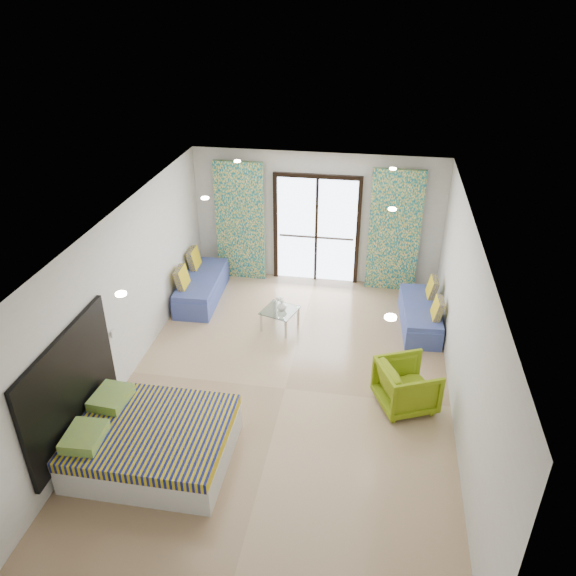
% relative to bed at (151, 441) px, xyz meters
% --- Properties ---
extents(floor, '(5.00, 7.50, 0.01)m').
position_rel_bed_xyz_m(floor, '(1.48, 1.70, -0.29)').
color(floor, '#957859').
rests_on(floor, ground).
extents(ceiling, '(5.00, 7.50, 0.01)m').
position_rel_bed_xyz_m(ceiling, '(1.48, 1.70, 2.41)').
color(ceiling, silver).
rests_on(ceiling, ground).
extents(wall_back, '(5.00, 0.01, 2.70)m').
position_rel_bed_xyz_m(wall_back, '(1.48, 5.45, 1.06)').
color(wall_back, silver).
rests_on(wall_back, ground).
extents(wall_front, '(5.00, 0.01, 2.70)m').
position_rel_bed_xyz_m(wall_front, '(1.48, -2.05, 1.06)').
color(wall_front, silver).
rests_on(wall_front, ground).
extents(wall_left, '(0.01, 7.50, 2.70)m').
position_rel_bed_xyz_m(wall_left, '(-1.02, 1.70, 1.06)').
color(wall_left, silver).
rests_on(wall_left, ground).
extents(wall_right, '(0.01, 7.50, 2.70)m').
position_rel_bed_xyz_m(wall_right, '(3.98, 1.70, 1.06)').
color(wall_right, silver).
rests_on(wall_right, ground).
extents(balcony_door, '(1.76, 0.08, 2.28)m').
position_rel_bed_xyz_m(balcony_door, '(1.48, 5.42, 0.97)').
color(balcony_door, black).
rests_on(balcony_door, floor).
extents(balcony_rail, '(1.52, 0.03, 0.04)m').
position_rel_bed_xyz_m(balcony_rail, '(1.48, 5.43, 0.66)').
color(balcony_rail, '#595451').
rests_on(balcony_rail, balcony_door).
extents(curtain_left, '(1.00, 0.10, 2.50)m').
position_rel_bed_xyz_m(curtain_left, '(-0.07, 5.27, 0.96)').
color(curtain_left, silver).
rests_on(curtain_left, floor).
extents(curtain_right, '(1.00, 0.10, 2.50)m').
position_rel_bed_xyz_m(curtain_right, '(3.03, 5.27, 0.96)').
color(curtain_right, silver).
rests_on(curtain_right, floor).
extents(downlight_a, '(0.12, 0.12, 0.02)m').
position_rel_bed_xyz_m(downlight_a, '(0.08, -0.30, 2.38)').
color(downlight_a, '#FFE0B2').
rests_on(downlight_a, ceiling).
extents(downlight_b, '(0.12, 0.12, 0.02)m').
position_rel_bed_xyz_m(downlight_b, '(2.88, -0.30, 2.38)').
color(downlight_b, '#FFE0B2').
rests_on(downlight_b, ceiling).
extents(downlight_c, '(0.12, 0.12, 0.02)m').
position_rel_bed_xyz_m(downlight_c, '(0.08, 2.70, 2.38)').
color(downlight_c, '#FFE0B2').
rests_on(downlight_c, ceiling).
extents(downlight_d, '(0.12, 0.12, 0.02)m').
position_rel_bed_xyz_m(downlight_d, '(2.88, 2.70, 2.38)').
color(downlight_d, '#FFE0B2').
rests_on(downlight_d, ceiling).
extents(downlight_e, '(0.12, 0.12, 0.02)m').
position_rel_bed_xyz_m(downlight_e, '(0.08, 4.70, 2.38)').
color(downlight_e, '#FFE0B2').
rests_on(downlight_e, ceiling).
extents(downlight_f, '(0.12, 0.12, 0.02)m').
position_rel_bed_xyz_m(downlight_f, '(2.88, 4.70, 2.38)').
color(downlight_f, '#FFE0B2').
rests_on(downlight_f, ceiling).
extents(headboard, '(0.06, 2.10, 1.50)m').
position_rel_bed_xyz_m(headboard, '(-0.98, -0.00, 0.76)').
color(headboard, black).
rests_on(headboard, floor).
extents(switch_plate, '(0.02, 0.10, 0.10)m').
position_rel_bed_xyz_m(switch_plate, '(-0.99, 1.25, 0.76)').
color(switch_plate, silver).
rests_on(switch_plate, wall_left).
extents(bed, '(1.98, 1.61, 0.68)m').
position_rel_bed_xyz_m(bed, '(0.00, 0.00, 0.00)').
color(bed, silver).
rests_on(bed, floor).
extents(daybed_left, '(0.76, 1.80, 0.88)m').
position_rel_bed_xyz_m(daybed_left, '(-0.64, 4.19, -0.01)').
color(daybed_left, '#3D4B92').
rests_on(daybed_left, floor).
extents(daybed_right, '(0.73, 1.66, 0.80)m').
position_rel_bed_xyz_m(daybed_right, '(3.59, 3.88, -0.04)').
color(daybed_right, '#3D4B92').
rests_on(daybed_right, floor).
extents(coffee_table, '(0.72, 0.72, 0.66)m').
position_rel_bed_xyz_m(coffee_table, '(1.08, 3.40, 0.05)').
color(coffee_table, silver).
rests_on(coffee_table, floor).
extents(vase, '(0.19, 0.19, 0.17)m').
position_rel_bed_xyz_m(vase, '(1.12, 3.39, 0.18)').
color(vase, white).
rests_on(vase, coffee_table).
extents(armchair, '(0.98, 1.01, 0.80)m').
position_rel_bed_xyz_m(armchair, '(3.30, 1.62, 0.12)').
color(armchair, olive).
rests_on(armchair, floor).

